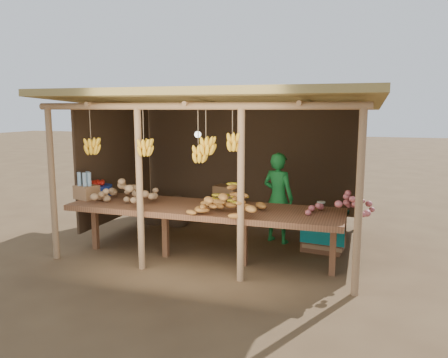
% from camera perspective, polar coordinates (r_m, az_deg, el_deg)
% --- Properties ---
extents(ground, '(60.00, 60.00, 0.00)m').
position_cam_1_polar(ground, '(7.26, 0.00, -8.21)').
color(ground, brown).
rests_on(ground, ground).
extents(stall_structure, '(4.70, 3.50, 2.43)m').
position_cam_1_polar(stall_structure, '(6.94, -0.49, 7.11)').
color(stall_structure, '#A27953').
rests_on(stall_structure, ground).
extents(counter, '(3.90, 1.05, 0.80)m').
position_cam_1_polar(counter, '(6.20, -2.69, -4.17)').
color(counter, brown).
rests_on(counter, ground).
extents(potato_heap, '(1.23, 0.89, 0.37)m').
position_cam_1_polar(potato_heap, '(6.57, -12.14, -1.41)').
color(potato_heap, '#99754E').
rests_on(potato_heap, counter).
extents(sweet_potato_heap, '(1.11, 0.80, 0.36)m').
position_cam_1_polar(sweet_potato_heap, '(5.74, 0.97, -2.79)').
color(sweet_potato_heap, '#A5682A').
rests_on(sweet_potato_heap, counter).
extents(onion_heap, '(1.03, 0.82, 0.36)m').
position_cam_1_polar(onion_heap, '(5.81, 15.28, -2.95)').
color(onion_heap, '#B6585B').
rests_on(onion_heap, counter).
extents(banana_pile, '(0.61, 0.40, 0.35)m').
position_cam_1_polar(banana_pile, '(6.36, 0.79, -1.66)').
color(banana_pile, yellow).
rests_on(banana_pile, counter).
extents(tomato_basin, '(0.46, 0.46, 0.24)m').
position_cam_1_polar(tomato_basin, '(7.26, -16.16, -1.28)').
color(tomato_basin, navy).
rests_on(tomato_basin, counter).
extents(bottle_box, '(0.40, 0.35, 0.42)m').
position_cam_1_polar(bottle_box, '(7.01, -17.54, -1.19)').
color(bottle_box, '#9E6F47').
rests_on(bottle_box, counter).
extents(vendor, '(0.63, 0.51, 1.48)m').
position_cam_1_polar(vendor, '(7.15, 7.07, -2.44)').
color(vendor, '#1A772F').
rests_on(vendor, ground).
extents(tarp_crate, '(0.73, 0.65, 0.79)m').
position_cam_1_polar(tarp_crate, '(6.95, 12.88, -6.46)').
color(tarp_crate, brown).
rests_on(tarp_crate, ground).
extents(carton_stack, '(0.98, 0.42, 0.71)m').
position_cam_1_polar(carton_stack, '(8.43, -0.66, -3.57)').
color(carton_stack, '#9E6F47').
rests_on(carton_stack, ground).
extents(burlap_sacks, '(0.95, 0.50, 0.67)m').
position_cam_1_polar(burlap_sacks, '(8.34, -7.56, -3.92)').
color(burlap_sacks, '#473321').
rests_on(burlap_sacks, ground).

